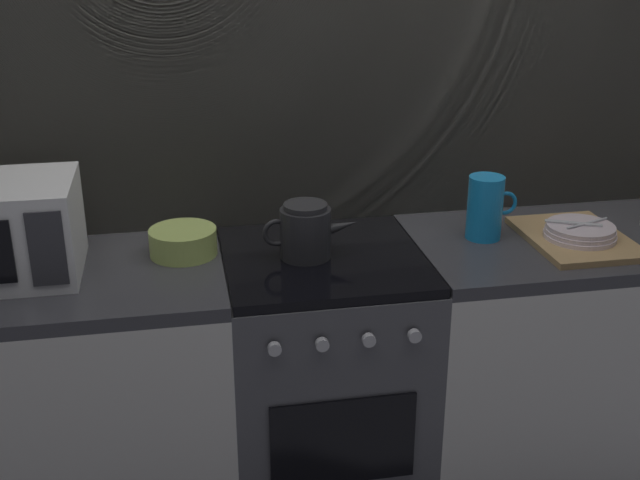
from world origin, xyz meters
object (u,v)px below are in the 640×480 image
Objects in this scene: kettle at (306,231)px; mixing_bowl at (183,242)px; pitcher at (485,207)px; dish_pile at (578,235)px; stove_unit at (323,385)px.

mixing_bowl is at bearing 166.61° from kettle.
kettle is 0.58m from pitcher.
pitcher is at bearing -2.36° from mixing_bowl.
pitcher is at bearing 4.62° from kettle.
kettle is at bearing -175.38° from pitcher.
kettle reaches higher than mixing_bowl.
mixing_bowl is 1.21m from dish_pile.
dish_pile is at bearing -3.13° from kettle.
stove_unit is at bearing -174.64° from pitcher.
pitcher reaches higher than dish_pile.
pitcher reaches higher than stove_unit.
pitcher is at bearing 5.36° from stove_unit.
mixing_bowl is (-0.36, 0.08, -0.04)m from kettle.
pitcher is at bearing 161.15° from dish_pile.
mixing_bowl is 0.50× the size of dish_pile.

